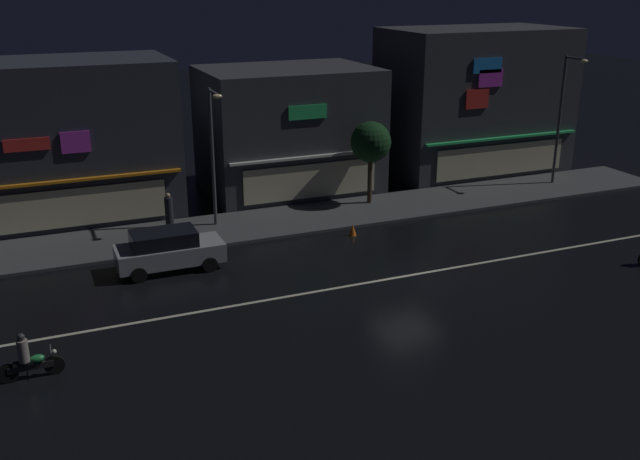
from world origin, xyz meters
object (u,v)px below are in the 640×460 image
Objects in this scene: motorcycle_lead at (28,360)px; streetlamp_mid at (213,146)px; traffic_cone at (353,230)px; pedestrian_on_sidewalk at (169,214)px; streetlamp_east at (563,110)px; parked_car_near_kerb at (168,249)px.

streetlamp_mid is at bearing -129.17° from motorcycle_lead.
streetlamp_mid is 7.49m from traffic_cone.
pedestrian_on_sidewalk reaches higher than motorcycle_lead.
streetlamp_east reaches higher than pedestrian_on_sidewalk.
traffic_cone is (7.76, -3.45, -0.72)m from pedestrian_on_sidewalk.
parked_car_near_kerb is at bearing -88.96° from pedestrian_on_sidewalk.
traffic_cone is at bearing -31.30° from streetlamp_mid.
motorcycle_lead is (-28.47, -10.76, -3.74)m from streetlamp_east.
streetlamp_east is 13.04× the size of traffic_cone.
traffic_cone is at bearing -167.75° from streetlamp_east.
parked_car_near_kerb is at bearing -129.96° from motorcycle_lead.
parked_car_near_kerb is (-22.94, -3.91, -3.50)m from streetlamp_east.
streetlamp_east is 3.78× the size of motorcycle_lead.
streetlamp_east reaches higher than streetlamp_mid.
streetlamp_mid is 3.51× the size of pedestrian_on_sidewalk.
streetlamp_east is (19.82, -0.27, 0.36)m from streetlamp_mid.
streetlamp_east is at bearing -160.36° from motorcycle_lead.
parked_car_near_kerb is at bearing -170.34° from streetlamp_east.
streetlamp_east is at bearing 12.25° from traffic_cone.
traffic_cone is at bearing -152.71° from motorcycle_lead.
streetlamp_mid reaches higher than pedestrian_on_sidewalk.
streetlamp_east reaches higher than motorcycle_lead.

